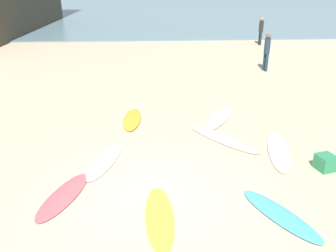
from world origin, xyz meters
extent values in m
plane|color=tan|center=(0.00, 0.00, 0.00)|extent=(120.00, 120.00, 0.00)
cube|color=slate|center=(0.00, 38.27, 0.04)|extent=(120.00, 40.00, 0.08)
ellipsoid|color=silver|center=(-1.26, 1.56, 0.03)|extent=(1.10, 2.09, 0.07)
ellipsoid|color=#E4535B|center=(-2.01, 0.04, 0.03)|extent=(1.21, 2.04, 0.07)
ellipsoid|color=silver|center=(2.32, 4.39, 0.04)|extent=(1.57, 2.31, 0.09)
ellipsoid|color=yellow|center=(0.11, -0.82, 0.04)|extent=(0.63, 2.14, 0.08)
ellipsoid|color=gold|center=(-0.63, 4.38, 0.04)|extent=(0.66, 1.95, 0.08)
ellipsoid|color=#47A2D3|center=(2.61, -0.88, 0.04)|extent=(1.47, 2.08, 0.07)
ellipsoid|color=silver|center=(2.13, 2.74, 0.03)|extent=(2.06, 2.34, 0.07)
ellipsoid|color=white|center=(3.53, 1.93, 0.04)|extent=(1.12, 2.59, 0.08)
cylinder|color=#1E3342|center=(5.66, 10.45, 0.43)|extent=(0.14, 0.14, 0.86)
cylinder|color=#1E3342|center=(5.71, 10.25, 0.43)|extent=(0.14, 0.14, 0.86)
cylinder|color=#1E3342|center=(5.68, 10.35, 1.22)|extent=(0.34, 0.34, 0.72)
sphere|color=brown|center=(5.68, 10.35, 1.70)|extent=(0.23, 0.23, 0.23)
cylinder|color=black|center=(7.26, 16.79, 0.41)|extent=(0.14, 0.14, 0.82)
cylinder|color=black|center=(7.26, 16.59, 0.41)|extent=(0.14, 0.14, 0.82)
cylinder|color=black|center=(7.26, 16.69, 1.17)|extent=(0.28, 0.28, 0.69)
sphere|color=#9E7051|center=(7.26, 16.69, 1.62)|extent=(0.22, 0.22, 0.22)
cube|color=#287F51|center=(4.38, 0.92, 0.20)|extent=(0.52, 0.54, 0.39)
camera|label=1|loc=(-0.05, -6.86, 4.75)|focal=38.84mm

